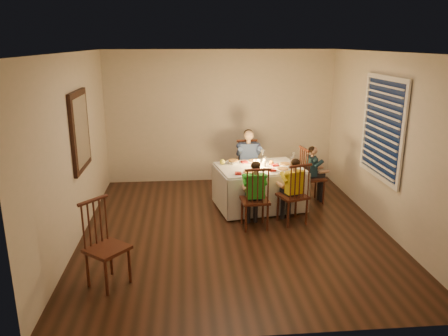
{
  "coord_description": "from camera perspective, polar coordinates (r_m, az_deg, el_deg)",
  "views": [
    {
      "loc": [
        -0.7,
        -6.05,
        2.74
      ],
      "look_at": [
        -0.14,
        0.15,
        0.93
      ],
      "focal_mm": 35.0,
      "sensor_mm": 36.0,
      "label": 1
    }
  ],
  "objects": [
    {
      "name": "chair_near_left",
      "position": [
        6.77,
        3.97,
        -7.73
      ],
      "size": [
        0.43,
        0.41,
        0.99
      ],
      "primitive_type": null,
      "rotation": [
        0.0,
        0.0,
        3.19
      ],
      "color": "#3A150F",
      "rests_on": "ground"
    },
    {
      "name": "chair_extra",
      "position": [
        5.46,
        -14.66,
        -14.47
      ],
      "size": [
        0.58,
        0.59,
        1.03
      ],
      "primitive_type": null,
      "rotation": [
        0.0,
        0.0,
        0.86
      ],
      "color": "#3A150F",
      "rests_on": "ground"
    },
    {
      "name": "setting_teal",
      "position": [
        7.45,
        8.0,
        0.44
      ],
      "size": [
        0.3,
        0.3,
        0.02
      ],
      "primitive_type": "cylinder",
      "rotation": [
        0.0,
        0.0,
        0.17
      ],
      "color": "white",
      "rests_on": "dining_table"
    },
    {
      "name": "window_blinds",
      "position": [
        6.92,
        19.9,
        4.91
      ],
      "size": [
        0.07,
        1.34,
        1.54
      ],
      "color": "black",
      "rests_on": "wall_right"
    },
    {
      "name": "chair_near_right",
      "position": [
        7.01,
        8.8,
        -7.01
      ],
      "size": [
        0.51,
        0.5,
        0.99
      ],
      "primitive_type": null,
      "rotation": [
        0.0,
        0.0,
        3.46
      ],
      "color": "#3A150F",
      "rests_on": "ground"
    },
    {
      "name": "chair_end",
      "position": [
        7.95,
        11.26,
        -4.28
      ],
      "size": [
        0.44,
        0.46,
        0.99
      ],
      "primitive_type": null,
      "rotation": [
        0.0,
        0.0,
        1.72
      ],
      "color": "#3A150F",
      "rests_on": "ground"
    },
    {
      "name": "ground",
      "position": [
        6.68,
        1.36,
        -8.02
      ],
      "size": [
        5.0,
        5.0,
        0.0
      ],
      "primitive_type": "plane",
      "color": "black",
      "rests_on": "ground"
    },
    {
      "name": "setting_yellow",
      "position": [
        7.14,
        7.66,
        -0.22
      ],
      "size": [
        0.3,
        0.3,
        0.02
      ],
      "primitive_type": "cylinder",
      "rotation": [
        0.0,
        0.0,
        0.17
      ],
      "color": "white",
      "rests_on": "dining_table"
    },
    {
      "name": "dining_table",
      "position": [
        7.38,
        4.61,
        -1.38
      ],
      "size": [
        1.55,
        1.24,
        0.7
      ],
      "rotation": [
        0.0,
        0.0,
        0.17
      ],
      "color": "silver",
      "rests_on": "ground"
    },
    {
      "name": "serving_bowl",
      "position": [
        7.46,
        1.22,
        0.76
      ],
      "size": [
        0.28,
        0.28,
        0.05
      ],
      "primitive_type": "imported",
      "rotation": [
        0.0,
        0.0,
        0.55
      ],
      "color": "white",
      "rests_on": "dining_table"
    },
    {
      "name": "orange_fruit",
      "position": [
        7.43,
        6.2,
        0.71
      ],
      "size": [
        0.08,
        0.08,
        0.08
      ],
      "primitive_type": "sphere",
      "color": "#FF9C15",
      "rests_on": "dining_table"
    },
    {
      "name": "child_teal",
      "position": [
        7.95,
        11.26,
        -4.28
      ],
      "size": [
        0.34,
        0.36,
        1.01
      ],
      "primitive_type": null,
      "rotation": [
        0.0,
        0.0,
        1.72
      ],
      "color": "#172E39",
      "rests_on": "ground"
    },
    {
      "name": "wall_right",
      "position": [
        6.89,
        20.42,
        3.11
      ],
      "size": [
        0.02,
        5.0,
        2.6
      ],
      "primitive_type": "cube",
      "color": "beige",
      "rests_on": "ground"
    },
    {
      "name": "candle_left",
      "position": [
        7.27,
        3.97,
        0.51
      ],
      "size": [
        0.06,
        0.06,
        0.1
      ],
      "primitive_type": "cylinder",
      "color": "white",
      "rests_on": "dining_table"
    },
    {
      "name": "setting_green",
      "position": [
        6.92,
        3.28,
        -0.63
      ],
      "size": [
        0.3,
        0.3,
        0.02
      ],
      "primitive_type": "cylinder",
      "rotation": [
        0.0,
        0.0,
        0.17
      ],
      "color": "white",
      "rests_on": "dining_table"
    },
    {
      "name": "wall_left",
      "position": [
        6.41,
        -18.99,
        2.33
      ],
      "size": [
        0.02,
        5.0,
        2.6
      ],
      "primitive_type": "cube",
      "color": "beige",
      "rests_on": "ground"
    },
    {
      "name": "child_yellow",
      "position": [
        7.01,
        8.8,
        -7.01
      ],
      "size": [
        0.42,
        0.4,
        1.05
      ],
      "primitive_type": null,
      "rotation": [
        0.0,
        0.0,
        3.46
      ],
      "color": "gold",
      "rests_on": "ground"
    },
    {
      "name": "ceiling",
      "position": [
        6.09,
        1.53,
        14.88
      ],
      "size": [
        5.0,
        5.0,
        0.0
      ],
      "primitive_type": "plane",
      "color": "white",
      "rests_on": "wall_back"
    },
    {
      "name": "chair_adult",
      "position": [
        8.23,
        3.14,
        -3.28
      ],
      "size": [
        0.42,
        0.4,
        0.99
      ],
      "primitive_type": null,
      "rotation": [
        0.0,
        0.0,
        0.03
      ],
      "color": "#3A150F",
      "rests_on": "ground"
    },
    {
      "name": "candle_right",
      "position": [
        7.33,
        5.26,
        0.61
      ],
      "size": [
        0.06,
        0.06,
        0.1
      ],
      "primitive_type": "cylinder",
      "color": "white",
      "rests_on": "dining_table"
    },
    {
      "name": "adult",
      "position": [
        8.23,
        3.14,
        -3.28
      ],
      "size": [
        0.45,
        0.41,
        1.21
      ],
      "primitive_type": null,
      "rotation": [
        0.0,
        0.0,
        0.03
      ],
      "color": "navy",
      "rests_on": "ground"
    },
    {
      "name": "setting_adult",
      "position": [
        7.59,
        3.95,
        0.86
      ],
      "size": [
        0.3,
        0.3,
        0.02
      ],
      "primitive_type": "cylinder",
      "rotation": [
        0.0,
        0.0,
        0.17
      ],
      "color": "white",
      "rests_on": "dining_table"
    },
    {
      "name": "child_green",
      "position": [
        6.77,
        3.97,
        -7.73
      ],
      "size": [
        0.36,
        0.34,
        1.06
      ],
      "primitive_type": null,
      "rotation": [
        0.0,
        0.0,
        3.19
      ],
      "color": "green",
      "rests_on": "ground"
    },
    {
      "name": "squash",
      "position": [
        7.41,
        -0.21,
        0.81
      ],
      "size": [
        0.09,
        0.09,
        0.09
      ],
      "primitive_type": "sphere",
      "color": "#FFFB43",
      "rests_on": "dining_table"
    },
    {
      "name": "wall_back",
      "position": [
        8.7,
        -0.44,
        6.68
      ],
      "size": [
        4.5,
        0.02,
        2.6
      ],
      "primitive_type": "cube",
      "color": "beige",
      "rests_on": "ground"
    },
    {
      "name": "wall_mirror",
      "position": [
        6.65,
        -18.28,
        4.63
      ],
      "size": [
        0.06,
        0.95,
        1.15
      ],
      "color": "black",
      "rests_on": "wall_left"
    }
  ]
}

